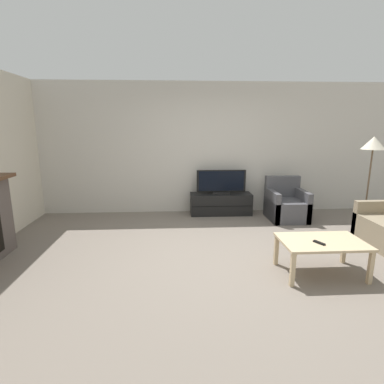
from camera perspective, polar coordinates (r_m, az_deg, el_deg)
The scene contains 8 objects.
ground_plane at distance 4.37m, azimuth 5.86°, elevation -12.15°, with size 24.00×24.00×0.00m, color slate.
wall_back at distance 6.36m, azimuth 2.74°, elevation 8.24°, with size 12.00×0.06×2.70m.
tv_stand at distance 6.31m, azimuth 5.50°, elevation -2.25°, with size 1.27×0.42×0.44m.
tv at distance 6.21m, azimuth 5.59°, elevation 1.75°, with size 1.02×0.18×0.50m.
armchair at distance 6.23m, azimuth 17.45°, elevation -2.46°, with size 0.70×0.76×0.82m.
coffee_table at distance 4.08m, azimuth 23.47°, elevation -9.16°, with size 1.01×0.64×0.44m.
remote at distance 3.94m, azimuth 23.06°, elevation -8.88°, with size 0.10×0.15×0.02m.
floor_lamp at distance 6.06m, azimuth 31.22°, elevation 7.21°, with size 0.39×0.39×1.64m.
Camera 1 is at (-0.66, -3.92, 1.82)m, focal length 28.00 mm.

